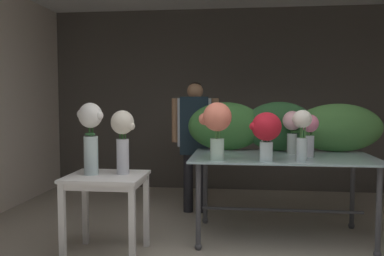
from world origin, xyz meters
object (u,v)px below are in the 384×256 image
Objects in this scene: vase_crimson_hydrangea at (266,131)px; vase_cream_lisianthus_tall at (123,136)px; vase_blush_dahlias at (292,127)px; vase_rosy_tulips at (309,131)px; side_table_white at (106,186)px; florist at (195,133)px; vase_sunset_freesia at (266,132)px; display_table_glass at (282,168)px; vase_white_roses_tall at (91,133)px; vase_ivory_ranunculus at (302,130)px; vase_coral_stock at (216,123)px.

vase_cream_lisianthus_tall reaches higher than vase_crimson_hydrangea.
vase_blush_dahlias is 1.07× the size of vase_rosy_tulips.
side_table_white is 0.45× the size of florist.
vase_sunset_freesia is at bearing 85.81° from vase_crimson_hydrangea.
vase_white_roses_tall is at bearing -160.10° from display_table_glass.
side_table_white is (-1.62, -0.64, -0.09)m from display_table_glass.
vase_ivory_ranunculus reaches higher than display_table_glass.
florist reaches higher than vase_blush_dahlias.
side_table_white is 1.90× the size of vase_sunset_freesia.
vase_crimson_hydrangea is 1.59m from vase_white_roses_tall.
vase_coral_stock is 1.15m from vase_white_roses_tall.
vase_rosy_tulips is (0.12, 0.30, -0.03)m from vase_ivory_ranunculus.
vase_coral_stock is at bearing -142.67° from vase_sunset_freesia.
vase_coral_stock reaches higher than vase_ivory_ranunculus.
vase_sunset_freesia is 0.67× the size of vase_cream_lisianthus_tall.
vase_white_roses_tall is 0.29m from vase_cream_lisianthus_tall.
vase_coral_stock is (0.98, 0.27, 0.56)m from side_table_white.
vase_coral_stock reaches higher than side_table_white.
vase_cream_lisianthus_tall is at bearing -156.40° from vase_sunset_freesia.
vase_crimson_hydrangea is 1.01× the size of vase_blush_dahlias.
side_table_white is 1.14× the size of vase_white_roses_tall.
vase_sunset_freesia is 0.42m from vase_rosy_tulips.
vase_cream_lisianthus_tall is (-1.29, -0.19, -0.04)m from vase_crimson_hydrangea.
vase_coral_stock is (-0.78, -0.03, 0.06)m from vase_ivory_ranunculus.
vase_blush_dahlias is (0.31, 0.57, -0.01)m from vase_crimson_hydrangea.
display_table_glass is at bearing 0.26° from vase_sunset_freesia.
vase_coral_stock reaches higher than vase_sunset_freesia.
display_table_glass is 2.46× the size of side_table_white.
vase_sunset_freesia reaches higher than side_table_white.
display_table_glass is 4.03× the size of vase_crimson_hydrangea.
vase_white_roses_tall reaches higher than side_table_white.
vase_cream_lisianthus_tall reaches higher than vase_blush_dahlias.
vase_white_roses_tall is at bearing -166.54° from vase_coral_stock.
side_table_white is 1.64× the size of vase_crimson_hydrangea.
vase_ivory_ranunculus is 0.73× the size of vase_white_roses_tall.
vase_white_roses_tall is at bearing -163.58° from vase_rosy_tulips.
side_table_white is at bearing -162.44° from vase_rosy_tulips.
florist reaches higher than vase_coral_stock.
florist is 1.48m from vase_crimson_hydrangea.
vase_ivory_ranunculus is at bearing 9.65° from side_table_white.
florist is 3.62× the size of vase_crimson_hydrangea.
side_table_white is 1.54m from vase_crimson_hydrangea.
vase_crimson_hydrangea is at bearing -57.55° from florist.
vase_blush_dahlias reaches higher than display_table_glass.
vase_coral_stock reaches higher than vase_crimson_hydrangea.
vase_white_roses_tall is (-1.76, -0.64, 0.39)m from display_table_glass.
florist reaches higher than vase_ivory_ranunculus.
vase_crimson_hydrangea is at bearing 8.30° from vase_cream_lisianthus_tall.
vase_cream_lisianthus_tall is (-0.84, -0.21, -0.11)m from vase_coral_stock.
vase_blush_dahlias is 0.26m from vase_rosy_tulips.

